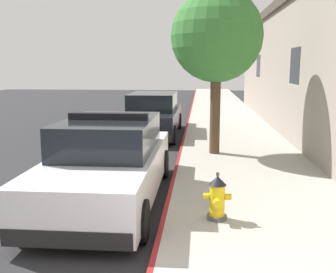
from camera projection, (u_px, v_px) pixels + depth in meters
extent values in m
cube|color=#2B2B2D|center=(55.00, 146.00, 13.09)|extent=(33.34, 60.00, 0.20)
cube|color=#ADA89E|center=(236.00, 144.00, 12.56)|extent=(3.35, 60.00, 0.15)
cube|color=maroon|center=(183.00, 143.00, 12.70)|extent=(0.08, 60.00, 0.15)
cube|color=black|center=(296.00, 66.00, 11.89)|extent=(0.06, 1.30, 1.10)
cube|color=black|center=(259.00, 66.00, 19.56)|extent=(0.06, 1.30, 1.10)
cube|color=white|center=(109.00, 172.00, 7.39)|extent=(1.84, 4.80, 0.76)
cube|color=black|center=(110.00, 135.00, 7.42)|extent=(1.64, 2.50, 0.60)
cube|color=black|center=(68.00, 238.00, 5.14)|extent=(1.76, 0.16, 0.24)
cube|color=black|center=(131.00, 157.00, 9.73)|extent=(1.76, 0.16, 0.24)
cylinder|color=black|center=(90.00, 162.00, 9.18)|extent=(0.22, 0.64, 0.64)
cylinder|color=black|center=(163.00, 164.00, 9.03)|extent=(0.22, 0.64, 0.64)
cylinder|color=black|center=(26.00, 217.00, 5.84)|extent=(0.22, 0.64, 0.64)
cylinder|color=black|center=(140.00, 221.00, 5.70)|extent=(0.22, 0.64, 0.64)
cube|color=black|center=(108.00, 116.00, 7.31)|extent=(1.48, 0.20, 0.12)
cube|color=red|center=(90.00, 116.00, 7.34)|extent=(0.44, 0.18, 0.11)
cube|color=#1E33E0|center=(127.00, 116.00, 7.28)|extent=(0.44, 0.18, 0.11)
cube|color=black|center=(153.00, 120.00, 14.54)|extent=(1.84, 4.80, 0.76)
cube|color=black|center=(153.00, 101.00, 14.56)|extent=(1.64, 2.50, 0.60)
cube|color=black|center=(144.00, 138.00, 12.29)|extent=(1.76, 0.16, 0.24)
cube|color=black|center=(159.00, 119.00, 16.88)|extent=(1.76, 0.16, 0.24)
cylinder|color=black|center=(137.00, 120.00, 16.32)|extent=(0.22, 0.64, 0.64)
cylinder|color=black|center=(178.00, 121.00, 16.18)|extent=(0.22, 0.64, 0.64)
cylinder|color=black|center=(121.00, 134.00, 12.99)|extent=(0.22, 0.64, 0.64)
cylinder|color=black|center=(172.00, 135.00, 12.84)|extent=(0.22, 0.64, 0.64)
cylinder|color=#4C4C51|center=(217.00, 217.00, 6.22)|extent=(0.32, 0.32, 0.06)
cylinder|color=yellow|center=(217.00, 200.00, 6.17)|extent=(0.24, 0.24, 0.50)
cone|color=black|center=(218.00, 181.00, 6.11)|extent=(0.28, 0.28, 0.14)
cylinder|color=#4C4C51|center=(218.00, 174.00, 6.09)|extent=(0.05, 0.05, 0.06)
cylinder|color=yellow|center=(206.00, 196.00, 6.17)|extent=(0.10, 0.10, 0.10)
cylinder|color=yellow|center=(228.00, 197.00, 6.14)|extent=(0.10, 0.10, 0.10)
cylinder|color=yellow|center=(218.00, 203.00, 5.99)|extent=(0.13, 0.12, 0.13)
cylinder|color=brown|center=(215.00, 112.00, 10.76)|extent=(0.28, 0.28, 2.32)
sphere|color=#387A33|center=(217.00, 36.00, 10.40)|extent=(2.46, 2.46, 2.46)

